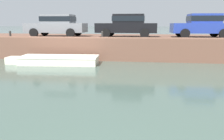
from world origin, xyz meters
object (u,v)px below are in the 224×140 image
mooring_bollard_west (10,34)px  mooring_bollard_mid (102,34)px  boat_moored_west_cream (56,60)px  car_left_inner_black (127,25)px  car_centre_blue (202,25)px  car_leftmost_grey (57,25)px

mooring_bollard_west → mooring_bollard_mid: 6.35m
boat_moored_west_cream → mooring_bollard_west: size_ratio=12.47×
car_left_inner_black → car_centre_blue: (4.93, 0.00, -0.00)m
mooring_bollard_mid → mooring_bollard_west: bearing=180.0°
car_leftmost_grey → mooring_bollard_west: car_leftmost_grey is taller
car_centre_blue → car_left_inner_black: bearing=-180.0°
boat_moored_west_cream → car_centre_blue: (9.01, 3.01, 2.07)m
boat_moored_west_cream → car_leftmost_grey: (-0.96, 3.01, 2.07)m
car_leftmost_grey → car_left_inner_black: (5.04, -0.00, -0.00)m
car_left_inner_black → mooring_bollard_west: size_ratio=9.41×
car_leftmost_grey → car_centre_blue: size_ratio=1.10×
car_leftmost_grey → car_left_inner_black: 5.04m
car_leftmost_grey → mooring_bollard_mid: car_leftmost_grey is taller
mooring_bollard_mid → car_left_inner_black: bearing=42.0°
mooring_bollard_west → boat_moored_west_cream: bearing=-23.3°
mooring_bollard_west → car_leftmost_grey: bearing=25.9°
boat_moored_west_cream → car_left_inner_black: (4.08, 3.00, 2.07)m
boat_moored_west_cream → car_left_inner_black: 5.47m
mooring_bollard_mid → boat_moored_west_cream: bearing=-147.5°
boat_moored_west_cream → mooring_bollard_west: bearing=156.7°
car_centre_blue → mooring_bollard_mid: bearing=-168.0°
car_leftmost_grey → mooring_bollard_mid: (3.52, -1.38, -0.61)m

